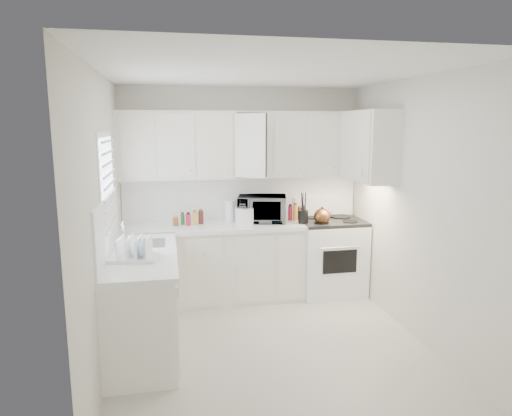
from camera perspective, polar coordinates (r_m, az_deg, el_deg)
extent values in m
plane|color=beige|center=(4.70, 1.70, -16.71)|extent=(3.20, 3.20, 0.00)
plane|color=white|center=(4.22, 1.89, 16.61)|extent=(3.20, 3.20, 0.00)
plane|color=silver|center=(5.82, -1.69, 2.04)|extent=(3.00, 0.00, 3.00)
plane|color=silver|center=(2.78, 9.15, -7.31)|extent=(3.00, 0.00, 3.00)
plane|color=silver|center=(4.21, -18.55, -1.70)|extent=(0.00, 3.20, 3.20)
plane|color=silver|center=(4.83, 19.43, -0.27)|extent=(0.00, 3.20, 3.20)
cube|color=white|center=(5.54, -5.14, -2.38)|extent=(2.24, 0.64, 0.05)
cube|color=white|center=(4.46, -13.98, -5.76)|extent=(0.64, 1.62, 0.05)
cube|color=white|center=(5.82, -1.67, 1.29)|extent=(2.98, 0.02, 0.55)
cube|color=white|center=(4.42, -18.04, -2.12)|extent=(0.02, 1.60, 0.55)
imported|color=gray|center=(5.67, 0.75, 0.28)|extent=(0.65, 0.45, 0.40)
cylinder|color=white|center=(5.69, -3.30, -0.37)|extent=(0.12, 0.12, 0.27)
cylinder|color=brown|center=(5.62, -9.96, -1.37)|extent=(0.06, 0.06, 0.13)
cylinder|color=#246C24|center=(5.53, -9.16, -1.52)|extent=(0.06, 0.06, 0.13)
cylinder|color=red|center=(5.62, -8.43, -1.31)|extent=(0.06, 0.06, 0.13)
cylinder|color=gold|center=(5.54, -7.61, -1.47)|extent=(0.06, 0.06, 0.13)
cylinder|color=#5C1F1A|center=(5.63, -6.91, -1.26)|extent=(0.06, 0.06, 0.13)
cylinder|color=red|center=(5.85, 4.16, -0.48)|extent=(0.06, 0.06, 0.19)
cylinder|color=gold|center=(5.81, 4.84, -0.57)|extent=(0.06, 0.06, 0.19)
cylinder|color=#5C1F1A|center=(5.88, 5.19, -0.44)|extent=(0.06, 0.06, 0.19)
cylinder|color=black|center=(5.84, 5.87, -0.53)|extent=(0.06, 0.06, 0.19)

